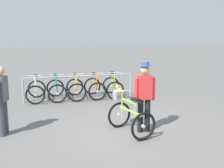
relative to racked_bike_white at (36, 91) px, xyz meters
name	(u,v)px	position (x,y,z in m)	size (l,w,h in m)	color
ground_plane	(124,131)	(1.77, -3.88, -0.37)	(80.00, 80.00, 0.00)	#605E5B
bike_rack_rail	(79,81)	(1.49, -0.29, 0.32)	(3.90, 0.36, 0.88)	#99999E
racked_bike_white	(36,91)	(0.00, 0.00, 0.00)	(0.79, 1.19, 0.98)	black
racked_bike_teal	(56,90)	(0.70, -0.05, 0.00)	(0.74, 1.13, 0.97)	black
racked_bike_yellow	(76,89)	(1.40, -0.11, 0.00)	(0.80, 1.16, 0.97)	black
racked_bike_orange	(95,88)	(2.09, -0.16, 0.00)	(0.76, 1.14, 0.97)	black
racked_bike_lime	(113,87)	(2.79, -0.22, 0.00)	(0.85, 1.19, 0.97)	black
featured_bicycle	(128,113)	(1.85, -3.93, 0.12)	(0.85, 1.25, 1.09)	black
person_with_featured_bike	(144,94)	(2.23, -4.04, 0.58)	(0.53, 0.32, 1.72)	black
pedestrian_with_backpack	(1,96)	(-1.00, -3.13, 0.57)	(0.42, 0.50, 1.64)	#383842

